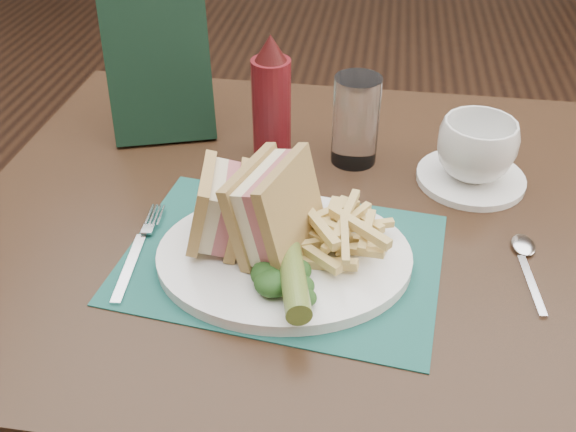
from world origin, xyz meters
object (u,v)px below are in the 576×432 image
(table_main, at_px, (305,389))
(drinking_glass, at_px, (356,121))
(sandwich_half_b, at_px, (258,202))
(check_presenter, at_px, (158,59))
(plate, at_px, (284,256))
(placemat, at_px, (282,258))
(ketchup_bottle, at_px, (271,99))
(sandwich_half_a, at_px, (202,207))
(coffee_cup, at_px, (476,149))
(saucer, at_px, (470,178))

(table_main, distance_m, drinking_glass, 0.46)
(sandwich_half_b, xyz_separation_m, check_presenter, (-0.20, 0.27, 0.05))
(plate, height_order, sandwich_half_b, sandwich_half_b)
(placemat, xyz_separation_m, ketchup_bottle, (-0.05, 0.23, 0.09))
(placemat, relative_size, ketchup_bottle, 1.99)
(ketchup_bottle, bearing_deg, plate, -76.96)
(table_main, bearing_deg, sandwich_half_a, -137.65)
(table_main, relative_size, sandwich_half_b, 7.77)
(coffee_cup, height_order, ketchup_bottle, ketchup_bottle)
(table_main, xyz_separation_m, saucer, (0.22, 0.10, 0.38))
(coffee_cup, relative_size, check_presenter, 0.43)
(drinking_glass, distance_m, ketchup_bottle, 0.12)
(sandwich_half_a, distance_m, sandwich_half_b, 0.07)
(sandwich_half_b, bearing_deg, placemat, 4.16)
(sandwich_half_b, height_order, ketchup_bottle, ketchup_bottle)
(table_main, height_order, plate, plate)
(saucer, bearing_deg, sandwich_half_b, -143.12)
(sandwich_half_b, xyz_separation_m, saucer, (0.26, 0.20, -0.07))
(table_main, distance_m, plate, 0.40)
(table_main, distance_m, placemat, 0.39)
(check_presenter, bearing_deg, drinking_glass, -26.37)
(saucer, bearing_deg, drinking_glass, 168.96)
(table_main, distance_m, coffee_cup, 0.49)
(drinking_glass, bearing_deg, ketchup_bottle, -177.40)
(plate, distance_m, check_presenter, 0.38)
(plate, xyz_separation_m, ketchup_bottle, (-0.06, 0.24, 0.08))
(plate, bearing_deg, table_main, 74.80)
(placemat, relative_size, plate, 1.24)
(plate, relative_size, drinking_glass, 2.31)
(ketchup_bottle, height_order, check_presenter, check_presenter)
(plate, distance_m, saucer, 0.31)
(plate, distance_m, coffee_cup, 0.32)
(sandwich_half_a, height_order, sandwich_half_b, sandwich_half_b)
(coffee_cup, bearing_deg, saucer, 0.00)
(sandwich_half_a, bearing_deg, ketchup_bottle, 70.74)
(placemat, bearing_deg, sandwich_half_a, 179.14)
(sandwich_half_a, bearing_deg, saucer, 22.81)
(drinking_glass, height_order, check_presenter, check_presenter)
(plate, relative_size, sandwich_half_b, 2.59)
(ketchup_bottle, xyz_separation_m, check_presenter, (-0.18, 0.05, 0.03))
(sandwich_half_a, xyz_separation_m, ketchup_bottle, (0.04, 0.23, 0.03))
(sandwich_half_a, bearing_deg, plate, -14.02)
(placemat, height_order, ketchup_bottle, ketchup_bottle)
(sandwich_half_b, distance_m, ketchup_bottle, 0.23)
(placemat, relative_size, sandwich_half_b, 3.20)
(placemat, height_order, sandwich_half_b, sandwich_half_b)
(table_main, bearing_deg, placemat, -100.75)
(sandwich_half_b, relative_size, saucer, 0.77)
(placemat, xyz_separation_m, check_presenter, (-0.23, 0.28, 0.12))
(plate, bearing_deg, coffee_cup, 35.40)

